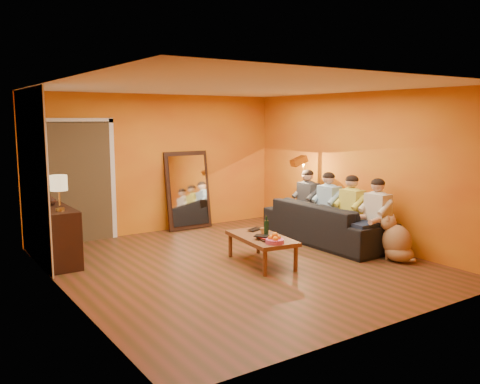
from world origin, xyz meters
TOP-DOWN VIEW (x-y plane):
  - room_shell at (0.00, 0.37)m, footprint 5.00×5.50m
  - white_accent at (-2.48, 1.75)m, footprint 0.02×1.90m
  - doorway_recess at (-1.50, 2.83)m, footprint 1.06×0.30m
  - door_jamb_left at (-2.07, 2.71)m, footprint 0.08×0.06m
  - door_jamb_right at (-0.93, 2.71)m, footprint 0.08×0.06m
  - door_header at (-1.50, 2.71)m, footprint 1.22×0.06m
  - mirror_frame at (0.55, 2.63)m, footprint 0.92×0.27m
  - mirror_glass at (0.55, 2.59)m, footprint 0.78×0.21m
  - sideboard at (-2.24, 1.55)m, footprint 0.44×1.18m
  - table_lamp at (-2.24, 1.25)m, footprint 0.24×0.24m
  - sofa at (2.00, 0.24)m, footprint 2.43×0.95m
  - coffee_table at (0.29, -0.16)m, footprint 0.77×1.29m
  - floor_lamp at (2.10, 1.00)m, footprint 0.33×0.28m
  - dog at (2.10, -1.17)m, footprint 0.46×0.65m
  - person_far_left at (2.13, -0.76)m, footprint 0.70×0.44m
  - person_mid_left at (2.13, -0.21)m, footprint 0.70×0.44m
  - person_mid_right at (2.13, 0.34)m, footprint 0.70×0.44m
  - person_far_right at (2.13, 0.89)m, footprint 0.70×0.44m
  - fruit_bowl at (0.19, -0.61)m, footprint 0.26×0.26m
  - wine_bottle at (0.34, -0.21)m, footprint 0.07×0.07m
  - tumbler at (0.41, -0.04)m, footprint 0.11×0.11m
  - laptop at (0.47, 0.19)m, footprint 0.37×0.31m
  - book_lower at (0.11, -0.36)m, footprint 0.24×0.29m
  - book_mid at (0.12, -0.35)m, footprint 0.17×0.23m
  - book_upper at (0.11, -0.37)m, footprint 0.24×0.25m
  - vase at (-2.24, 1.80)m, footprint 0.17×0.17m
  - flowers at (-2.24, 1.80)m, footprint 0.17×0.17m

SIDE VIEW (x-z plane):
  - coffee_table at x=0.29m, z-range 0.00..0.42m
  - dog at x=2.10m, z-range 0.00..0.71m
  - sofa at x=2.00m, z-range 0.00..0.71m
  - sideboard at x=-2.24m, z-range 0.00..0.85m
  - laptop at x=0.47m, z-range 0.42..0.44m
  - book_lower at x=0.11m, z-range 0.42..0.44m
  - book_mid at x=0.12m, z-range 0.44..0.46m
  - tumbler at x=0.41m, z-range 0.42..0.51m
  - book_upper at x=0.11m, z-range 0.46..0.48m
  - fruit_bowl at x=0.19m, z-range 0.42..0.58m
  - wine_bottle at x=0.34m, z-range 0.42..0.73m
  - person_far_left at x=2.13m, z-range 0.00..1.22m
  - person_mid_left at x=2.13m, z-range 0.00..1.22m
  - person_mid_right at x=2.13m, z-range 0.00..1.22m
  - person_far_right at x=2.13m, z-range 0.00..1.22m
  - floor_lamp at x=2.10m, z-range 0.00..1.44m
  - mirror_frame at x=0.55m, z-range 0.00..1.52m
  - mirror_glass at x=0.55m, z-range 0.09..1.43m
  - vase at x=-2.24m, z-range 0.85..1.02m
  - doorway_recess at x=-1.50m, z-range 0.00..2.10m
  - door_jamb_left at x=-2.07m, z-range -0.05..2.15m
  - door_jamb_right at x=-0.93m, z-range -0.05..2.15m
  - table_lamp at x=-2.24m, z-range 0.85..1.36m
  - flowers at x=-2.24m, z-range 0.97..1.36m
  - room_shell at x=0.00m, z-range 0.00..2.60m
  - white_accent at x=-2.48m, z-range 0.01..2.59m
  - door_header at x=-1.50m, z-range 2.08..2.16m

